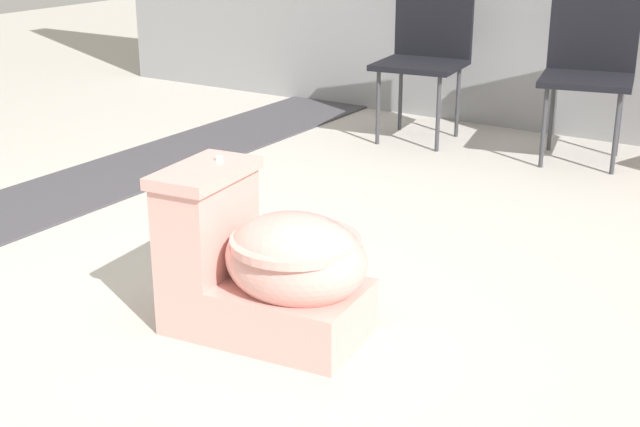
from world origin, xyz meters
The scene contains 5 objects.
ground_plane centered at (0.00, 0.00, 0.00)m, with size 14.00×14.00×0.00m, color #B7B2A8.
gravel_strip centered at (-1.32, 0.50, 0.01)m, with size 0.56×8.00×0.01m, color #423F44.
toilet centered at (0.25, -0.06, 0.22)m, with size 0.67×0.44×0.52m.
folding_chair_left centered at (-0.42, 2.36, 0.51)m, with size 0.49×0.49×0.83m.
folding_chair_middle centered at (0.45, 2.43, 0.51)m, with size 0.52×0.52×0.83m.
Camera 1 is at (1.72, -2.06, 1.28)m, focal length 50.00 mm.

